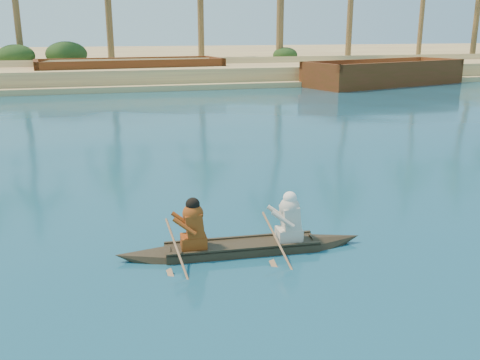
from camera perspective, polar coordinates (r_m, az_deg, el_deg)
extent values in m
plane|color=navy|center=(13.22, -15.45, -1.92)|extent=(160.00, 160.00, 0.00)
cube|color=#DBC97B|center=(38.82, -15.96, 9.66)|extent=(150.00, 8.00, 0.50)
cube|color=#DBC97B|center=(60.72, -16.08, 12.09)|extent=(150.00, 50.00, 1.50)
cube|color=maroon|center=(39.89, -11.54, 10.63)|extent=(13.31, 5.48, 1.62)
cube|color=maroon|center=(40.38, 15.07, 10.43)|extent=(12.84, 7.32, 1.52)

